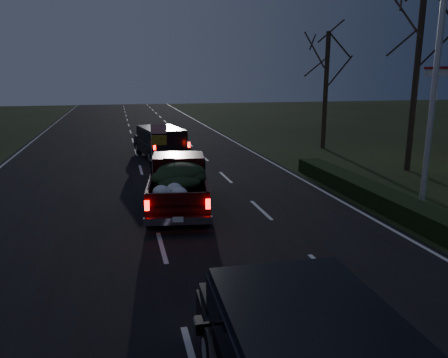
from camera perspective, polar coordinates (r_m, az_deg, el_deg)
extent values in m
plane|color=black|center=(11.84, -8.11, -8.88)|extent=(120.00, 120.00, 0.00)
cube|color=black|center=(11.84, -8.12, -8.83)|extent=(14.00, 120.00, 0.02)
cube|color=black|center=(16.97, 17.92, -1.46)|extent=(1.00, 10.00, 0.60)
cylinder|color=silver|center=(16.63, 25.93, 12.22)|extent=(0.20, 0.20, 9.00)
cylinder|color=black|center=(22.42, 23.75, 11.76)|extent=(0.28, 0.28, 8.50)
cylinder|color=black|center=(27.88, 13.13, 11.08)|extent=(0.28, 0.28, 7.00)
cube|color=#310607|center=(14.99, -5.94, -1.72)|extent=(2.58, 5.00, 0.52)
cube|color=#310607|center=(15.66, -5.98, 1.63)|extent=(1.97, 1.77, 0.86)
cube|color=black|center=(15.64, -5.99, 1.97)|extent=(2.05, 1.69, 0.52)
cube|color=#310607|center=(13.71, -6.01, -1.91)|extent=(2.13, 2.90, 0.06)
ellipsoid|color=black|center=(14.07, -5.84, 0.29)|extent=(1.76, 1.92, 0.57)
cylinder|color=gray|center=(14.73, -9.42, 3.42)|extent=(0.03, 0.03, 1.91)
cube|color=red|center=(14.60, -8.52, 6.51)|extent=(0.49, 0.09, 0.32)
cube|color=gold|center=(14.65, -8.47, 5.03)|extent=(0.49, 0.09, 0.32)
cube|color=black|center=(24.48, -8.34, 4.22)|extent=(2.72, 5.03, 0.60)
cube|color=black|center=(24.15, -8.24, 5.73)|extent=(2.40, 3.74, 0.80)
cube|color=black|center=(24.14, -8.25, 5.91)|extent=(2.48, 3.65, 0.48)
cube|color=black|center=(5.31, 13.02, -21.75)|extent=(2.16, 3.59, 0.50)
cube|color=black|center=(6.13, -3.29, -18.53)|extent=(0.11, 0.23, 0.17)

